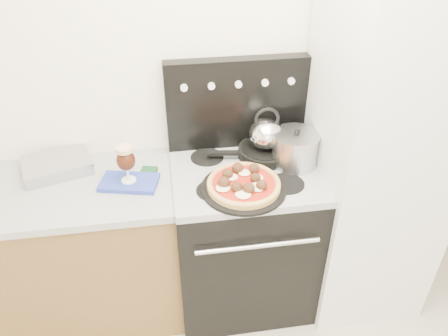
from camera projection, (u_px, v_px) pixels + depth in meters
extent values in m
cube|color=white|center=(220.00, 86.00, 2.34)|extent=(3.50, 0.01, 2.50)
cube|color=brown|center=(47.00, 257.00, 2.42)|extent=(1.45, 0.60, 0.86)
cube|color=#AAAAAB|center=(26.00, 193.00, 2.17)|extent=(1.48, 0.63, 0.04)
cube|color=black|center=(243.00, 238.00, 2.54)|extent=(0.76, 0.65, 0.88)
cube|color=#ADADB2|center=(245.00, 173.00, 2.28)|extent=(0.76, 0.65, 0.04)
cube|color=black|center=(236.00, 103.00, 2.35)|extent=(0.76, 0.08, 0.50)
cube|color=silver|center=(375.00, 157.00, 2.32)|extent=(0.64, 0.68, 1.90)
cube|color=silver|center=(57.00, 165.00, 2.28)|extent=(0.39, 0.33, 0.07)
cube|color=#2B3EAF|center=(129.00, 182.00, 2.19)|extent=(0.31, 0.23, 0.02)
cylinder|color=black|center=(244.00, 188.00, 2.13)|extent=(0.43, 0.43, 0.01)
cylinder|color=black|center=(265.00, 152.00, 2.36)|extent=(0.33, 0.33, 0.05)
cylinder|color=#B0B0B4|center=(295.00, 150.00, 2.27)|extent=(0.27, 0.27, 0.17)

